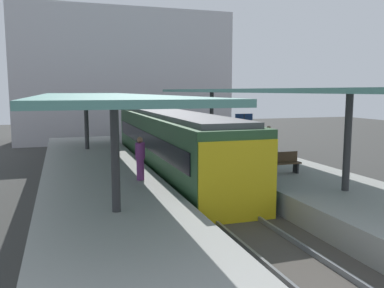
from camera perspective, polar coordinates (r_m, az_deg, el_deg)
name	(u,v)px	position (r m, az deg, el deg)	size (l,w,h in m)	color
ground_plane	(192,193)	(17.19, 0.01, -6.98)	(80.00, 80.00, 0.00)	#383835
platform_left	(100,188)	(16.33, -12.85, -6.15)	(4.40, 28.00, 1.00)	#9E9E99
platform_right	(272,176)	(18.57, 11.26, -4.44)	(4.40, 28.00, 1.00)	#9E9E99
track_ballast	(192,191)	(17.16, 0.01, -6.66)	(3.20, 28.00, 0.20)	#4C4742
rail_near_side	(176,188)	(16.92, -2.33, -6.28)	(0.08, 28.00, 0.14)	slate
rail_far_side	(208,186)	(17.35, 2.28, -5.93)	(0.08, 28.00, 0.14)	slate
commuter_train	(172,144)	(19.84, -2.83, 0.06)	(2.78, 15.71, 3.10)	#2D5633
canopy_left	(95,97)	(17.27, -13.63, 6.46)	(4.18, 21.00, 3.17)	#333335
canopy_right	(259,92)	(19.41, 9.51, 7.33)	(4.18, 21.00, 3.40)	#333335
platform_bench	(283,162)	(16.62, 12.79, -2.50)	(1.40, 0.41, 0.86)	black
platform_sign	(244,126)	(19.67, 7.34, 2.57)	(0.90, 0.08, 2.21)	#262628
passenger_near_bench	(268,143)	(19.33, 10.77, 0.16)	(0.36, 0.36, 1.67)	navy
passenger_mid_platform	(140,158)	(15.09, -7.35, -1.94)	(0.36, 0.36, 1.62)	#7A337A
station_building_backdrop	(124,77)	(36.24, -9.64, 9.34)	(18.00, 6.00, 11.00)	#B7B2B7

